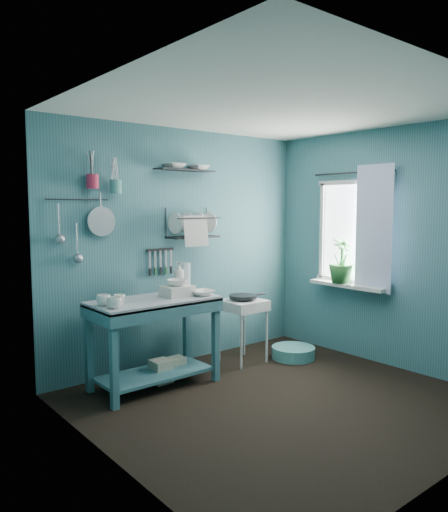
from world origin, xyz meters
TOP-DOWN VIEW (x-y plane):
  - floor at (0.00, 0.00)m, footprint 3.20×3.20m
  - ceiling at (0.00, 0.00)m, footprint 3.20×3.20m
  - wall_back at (0.00, 1.50)m, footprint 3.20×0.00m
  - wall_left at (-1.60, 0.00)m, footprint 0.00×3.00m
  - wall_right at (1.60, 0.00)m, footprint 0.00×3.00m
  - work_counter at (-0.66, 1.01)m, footprint 1.27×0.81m
  - mug_left at (-1.14, 0.85)m, footprint 0.12×0.12m
  - mug_mid at (-1.04, 0.95)m, footprint 0.14×0.14m
  - mug_right at (-1.16, 1.01)m, footprint 0.17×0.17m
  - wash_tub at (-0.41, 0.99)m, footprint 0.28×0.22m
  - tub_bowl at (-0.41, 0.99)m, footprint 0.20×0.19m
  - soap_bottle at (-0.24, 1.21)m, footprint 0.12×0.12m
  - water_bottle at (-0.14, 1.23)m, footprint 0.09×0.09m
  - counter_bowl at (-0.21, 0.86)m, footprint 0.22×0.22m
  - hotplate_stand at (0.48, 1.05)m, footprint 0.43×0.43m
  - frying_pan at (0.48, 1.05)m, footprint 0.30×0.30m
  - knife_strip at (-0.30, 1.47)m, footprint 0.32×0.02m
  - dish_rack at (0.05, 1.37)m, footprint 0.57×0.30m
  - upper_shelf at (-0.02, 1.40)m, footprint 0.71×0.24m
  - shelf_bowl_left at (-0.15, 1.40)m, footprint 0.23×0.23m
  - shelf_bowl_right at (0.16, 1.40)m, footprint 0.22×0.22m
  - utensil_cup_magenta at (-1.04, 1.42)m, footprint 0.11×0.11m
  - utensil_cup_teal at (-0.81, 1.42)m, footprint 0.11×0.11m
  - colander at (-0.95, 1.45)m, footprint 0.28×0.03m
  - ladle_outer at (-1.36, 1.46)m, footprint 0.01×0.01m
  - ladle_inner at (-1.20, 1.46)m, footprint 0.01×0.01m
  - hook_rail at (-1.17, 1.47)m, footprint 0.60×0.01m
  - window_glass at (1.59, 0.45)m, footprint 0.00×1.10m
  - windowsill at (1.50, 0.45)m, footprint 0.16×0.95m
  - curtain at (1.52, 0.15)m, footprint 0.00×1.35m
  - curtain_rod at (1.54, 0.45)m, footprint 0.02×1.05m
  - potted_plant at (1.49, 0.53)m, footprint 0.32×0.32m
  - storage_tin_large at (-0.56, 1.06)m, footprint 0.18×0.18m
  - storage_tin_small at (-0.36, 1.09)m, footprint 0.15×0.15m
  - floor_basin at (0.99, 0.78)m, footprint 0.48×0.48m

SIDE VIEW (x-z plane):
  - floor at x=0.00m, z-range 0.00..0.00m
  - floor_basin at x=0.99m, z-range 0.00..0.13m
  - storage_tin_small at x=-0.36m, z-range 0.00..0.20m
  - storage_tin_large at x=-0.56m, z-range 0.00..0.22m
  - hotplate_stand at x=0.48m, z-range 0.00..0.68m
  - work_counter at x=-0.66m, z-range 0.00..0.83m
  - frying_pan at x=0.48m, z-range 0.70..0.74m
  - windowsill at x=1.50m, z-range 0.79..0.83m
  - counter_bowl at x=-0.21m, z-range 0.83..0.89m
  - mug_mid at x=-1.04m, z-range 0.83..0.93m
  - mug_left at x=-1.14m, z-range 0.83..0.93m
  - mug_right at x=-1.16m, z-range 0.83..0.93m
  - wash_tub at x=-0.41m, z-range 0.83..0.93m
  - tub_bowl at x=-0.41m, z-range 0.93..0.99m
  - water_bottle at x=-0.14m, z-range 0.83..1.11m
  - soap_bottle at x=-0.24m, z-range 0.83..1.13m
  - potted_plant at x=1.49m, z-range 0.83..1.34m
  - knife_strip at x=-0.30m, z-range 1.22..1.25m
  - wall_back at x=0.00m, z-range -0.35..2.85m
  - wall_left at x=-1.60m, z-range -0.25..2.75m
  - wall_right at x=1.60m, z-range -0.25..2.75m
  - ladle_inner at x=-1.20m, z-range 1.23..1.53m
  - window_glass at x=1.59m, z-range 0.85..1.95m
  - curtain at x=1.52m, z-range 0.77..2.12m
  - dish_rack at x=0.05m, z-range 1.35..1.67m
  - colander at x=-0.95m, z-range 1.40..1.68m
  - ladle_outer at x=-1.36m, z-range 1.42..1.72m
  - hook_rail at x=-1.17m, z-range 1.74..1.75m
  - utensil_cup_teal at x=-0.81m, z-range 1.81..1.94m
  - utensil_cup_magenta at x=-1.04m, z-range 1.85..1.98m
  - curtain_rod at x=1.54m, z-range 2.04..2.06m
  - shelf_bowl_right at x=0.16m, z-range 2.04..2.09m
  - upper_shelf at x=-0.02m, z-range 2.05..2.07m
  - shelf_bowl_left at x=-0.15m, z-range 2.06..2.11m
  - ceiling at x=0.00m, z-range 2.50..2.50m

